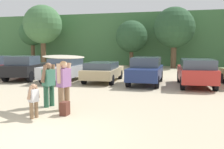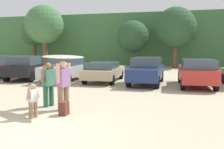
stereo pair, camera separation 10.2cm
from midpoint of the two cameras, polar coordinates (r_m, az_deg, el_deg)
The scene contains 16 objects.
ground_plane at distance 7.18m, azimuth -17.14°, elevation -12.76°, with size 120.00×120.00×0.00m, color #C1B293.
hillside_ridge at distance 36.89m, azimuth 10.38°, elevation 7.36°, with size 108.00×12.00×6.20m, color #427042.
tree_center_left at distance 34.55m, azimuth -16.47°, elevation 8.64°, with size 3.21×3.21×5.56m.
tree_far_right at distance 32.03m, azimuth -14.39°, elevation 10.40°, with size 4.46×4.46×7.02m.
tree_center_right at distance 29.06m, azimuth 4.65°, elevation 8.20°, with size 3.47×3.47×5.07m.
tree_center at distance 28.20m, azimuth 13.73°, elevation 9.83°, with size 4.20×4.20×6.30m.
parked_car_black at distance 18.94m, azimuth -17.90°, elevation 1.50°, with size 2.50×4.27×1.63m.
parked_car_silver at distance 17.61m, azimuth -9.79°, elevation 1.18°, with size 1.96×4.62×1.49m.
parked_car_tan at distance 16.99m, azimuth -1.62°, elevation 0.79°, with size 2.19×4.60×1.27m.
parked_car_navy at distance 15.97m, azimuth 7.66°, elevation 0.93°, with size 1.89×4.39×1.61m.
parked_car_red at distance 15.56m, azimuth 18.08°, elevation 0.53°, with size 2.18×4.49×1.58m.
person_adult at distance 9.53m, azimuth -10.23°, elevation -1.71°, with size 0.44×0.72×1.78m.
person_child at distance 8.75m, azimuth -16.47°, elevation -5.06°, with size 0.27×0.51×1.11m.
person_companion at distance 10.23m, azimuth -13.37°, elevation -1.56°, with size 0.41×0.71×1.68m.
surfboard_cream at distance 9.37m, azimuth -10.63°, elevation 3.80°, with size 2.29×1.53×0.15m.
backpack_dropped at distance 8.98m, azimuth -10.04°, elevation -7.25°, with size 0.24×0.34×0.45m.
Camera 2 is at (3.84, -5.63, 2.30)m, focal length 42.17 mm.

